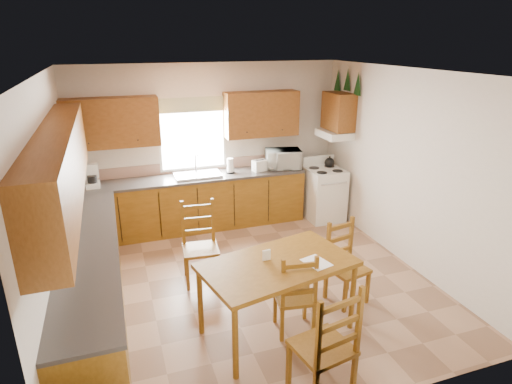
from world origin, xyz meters
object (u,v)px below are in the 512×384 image
object	(u,v)px
chair_near_left	(323,340)
chair_near_right	(294,291)
chair_far_right	(348,264)
microwave	(283,159)
chair_far_left	(200,244)
stove	(324,195)
dining_table	(277,297)

from	to	relation	value
chair_near_left	chair_near_right	distance (m)	0.92
chair_near_right	chair_far_right	bearing A→B (deg)	-151.36
microwave	chair_far_left	size ratio (longest dim) A/B	0.51
stove	chair_near_left	bearing A→B (deg)	-117.39
chair_near_right	chair_far_left	size ratio (longest dim) A/B	0.90
stove	microwave	distance (m)	0.98
chair_near_right	chair_far_left	world-z (taller)	chair_far_left
chair_near_right	stove	bearing A→B (deg)	-114.71
dining_table	chair_near_right	size ratio (longest dim) A/B	1.62
stove	chair_far_right	world-z (taller)	chair_far_right
chair_far_right	microwave	bearing A→B (deg)	72.17
microwave	dining_table	size ratio (longest dim) A/B	0.35
chair_near_right	chair_far_left	xyz separation A→B (m)	(-0.75, 1.33, 0.05)
microwave	chair_near_right	bearing A→B (deg)	-97.33
stove	chair_far_left	xyz separation A→B (m)	(-2.51, -1.37, 0.09)
chair_near_left	chair_far_right	distance (m)	1.55
chair_near_left	chair_far_right	xyz separation A→B (m)	(0.97, 1.21, -0.07)
microwave	chair_near_right	world-z (taller)	microwave
microwave	dining_table	bearing A→B (deg)	-100.66
dining_table	chair_far_left	xyz separation A→B (m)	(-0.56, 1.28, 0.12)
dining_table	chair_near_left	distance (m)	0.97
stove	chair_far_left	world-z (taller)	chair_far_left
dining_table	chair_far_right	bearing A→B (deg)	1.76
dining_table	stove	bearing A→B (deg)	41.29
chair_far_right	stove	bearing A→B (deg)	56.35
dining_table	chair_far_left	bearing A→B (deg)	101.53
microwave	chair_near_left	distance (m)	4.14
chair_near_left	microwave	bearing A→B (deg)	-117.82
microwave	chair_far_right	distance (m)	2.78
dining_table	chair_near_right	bearing A→B (deg)	-28.02
stove	microwave	bearing A→B (deg)	155.19
stove	chair_near_right	bearing A→B (deg)	-122.80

